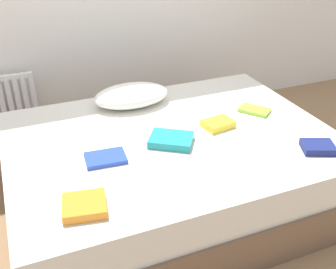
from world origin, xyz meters
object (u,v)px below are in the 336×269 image
textbook_navy (318,147)px  textbook_yellow (218,124)px  textbook_orange (85,206)px  pillow (131,95)px  textbook_blue (106,158)px  radiator (3,104)px  textbook_lime (255,110)px  textbook_teal (171,140)px  bed (171,169)px

textbook_navy → textbook_yellow: bearing=153.3°
textbook_navy → textbook_orange: (-1.35, -0.01, 0.00)m
pillow → textbook_yellow: bearing=-52.3°
textbook_blue → radiator: bearing=115.4°
pillow → textbook_yellow: pillow is taller
textbook_lime → textbook_blue: textbook_blue is taller
textbook_yellow → radiator: bearing=127.4°
textbook_lime → textbook_yellow: textbook_yellow is taller
textbook_teal → textbook_blue: 0.41m
textbook_lime → bed: bearing=-119.7°
pillow → textbook_orange: size_ratio=2.64×
textbook_lime → radiator: bearing=-162.1°
textbook_teal → textbook_blue: bearing=-142.4°
bed → textbook_yellow: bearing=-2.7°
bed → textbook_navy: bearing=-34.0°
radiator → textbook_yellow: bearing=-44.0°
bed → textbook_orange: textbook_orange is taller
textbook_yellow → pillow: bearing=119.1°
radiator → textbook_blue: radiator is taller
radiator → pillow: size_ratio=1.00×
textbook_lime → textbook_orange: 1.41m
bed → pillow: (-0.09, 0.51, 0.33)m
textbook_orange → pillow: bearing=71.3°
textbook_navy → textbook_yellow: 0.61m
radiator → textbook_orange: 1.73m
bed → textbook_teal: 0.29m
bed → textbook_navy: 0.90m
textbook_navy → textbook_yellow: (-0.39, 0.47, 0.00)m
textbook_navy → textbook_orange: textbook_orange is taller
textbook_teal → textbook_blue: (-0.41, -0.03, -0.01)m
textbook_teal → textbook_yellow: 0.36m
textbook_yellow → textbook_teal: bearing=-176.8°
pillow → textbook_teal: size_ratio=2.11×
pillow → textbook_navy: 1.27m
pillow → textbook_blue: bearing=-119.6°
textbook_lime → textbook_navy: textbook_navy is taller
bed → radiator: 1.53m
pillow → textbook_yellow: 0.66m
textbook_lime → textbook_yellow: bearing=-110.6°
textbook_blue → textbook_orange: 0.42m
bed → textbook_navy: textbook_navy is taller
bed → textbook_teal: bearing=-112.3°
radiator → textbook_lime: 1.95m
textbook_blue → bed: bearing=19.4°
textbook_lime → textbook_orange: bearing=-103.1°
textbook_lime → textbook_teal: bearing=-113.0°
bed → textbook_yellow: 0.42m
pillow → textbook_blue: pillow is taller
textbook_teal → textbook_blue: size_ratio=1.12×
textbook_navy → textbook_blue: textbook_navy is taller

